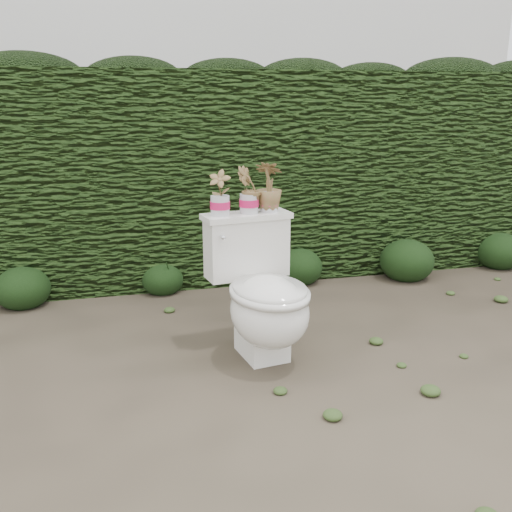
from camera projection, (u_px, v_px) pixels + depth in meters
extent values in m
plane|color=brown|center=(270.00, 345.00, 3.36)|extent=(60.00, 60.00, 0.00)
cube|color=#2A4617|center=(217.00, 175.00, 4.64)|extent=(8.00, 1.00, 1.60)
cube|color=silver|center=(202.00, 56.00, 8.56)|extent=(8.00, 3.50, 4.00)
cube|color=white|center=(262.00, 339.00, 3.20)|extent=(0.26, 0.33, 0.20)
ellipsoid|color=white|center=(269.00, 311.00, 3.06)|extent=(0.48, 0.57, 0.39)
cube|color=white|center=(247.00, 248.00, 3.27)|extent=(0.49, 0.24, 0.34)
cube|color=white|center=(247.00, 216.00, 3.22)|extent=(0.52, 0.26, 0.03)
cylinder|color=silver|center=(222.00, 236.00, 3.08)|extent=(0.03, 0.06, 0.02)
sphere|color=silver|center=(223.00, 238.00, 3.06)|extent=(0.03, 0.03, 0.03)
imported|color=#257725|center=(220.00, 194.00, 3.12)|extent=(0.15, 0.13, 0.24)
imported|color=#257725|center=(249.00, 191.00, 3.18)|extent=(0.15, 0.13, 0.25)
imported|color=#257725|center=(269.00, 188.00, 3.23)|extent=(0.20, 0.20, 0.27)
ellipsoid|color=black|center=(22.00, 284.00, 3.96)|extent=(0.38, 0.38, 0.30)
ellipsoid|color=black|center=(162.00, 276.00, 4.25)|extent=(0.31, 0.31, 0.25)
ellipsoid|color=black|center=(298.00, 263.00, 4.47)|extent=(0.38, 0.38, 0.30)
ellipsoid|color=black|center=(407.00, 257.00, 4.56)|extent=(0.43, 0.43, 0.34)
ellipsoid|color=black|center=(500.00, 248.00, 4.88)|extent=(0.40, 0.40, 0.32)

